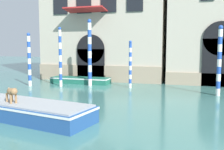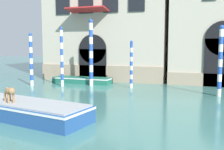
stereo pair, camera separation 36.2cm
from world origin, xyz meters
name	(u,v)px [view 2 (the right image)]	position (x,y,z in m)	size (l,w,h in m)	color
boat_foreground	(20,108)	(1.19, 6.43, 0.36)	(6.30, 2.93, 0.67)	#234C8C
dog_on_deck	(9,92)	(1.01, 6.08, 1.08)	(0.82, 0.62, 0.63)	#997047
boat_moored_near_palazzo	(82,80)	(-0.62, 16.19, 0.24)	(4.61, 1.39, 0.45)	#1E6651
mooring_pole_0	(62,57)	(-1.29, 14.27, 2.11)	(0.22, 0.22, 4.18)	white
mooring_pole_1	(220,61)	(9.07, 13.78, 2.03)	(0.25, 0.25, 4.02)	white
mooring_pole_3	(131,64)	(3.56, 15.12, 1.63)	(0.20, 0.20, 3.23)	white
mooring_pole_4	(31,59)	(-3.49, 13.78, 1.91)	(0.24, 0.24, 3.79)	white
mooring_pole_5	(91,53)	(0.58, 15.16, 2.40)	(0.28, 0.28, 4.75)	white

